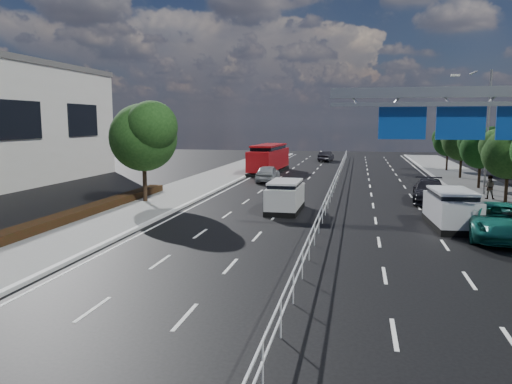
# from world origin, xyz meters

# --- Properties ---
(ground) EXTENTS (160.00, 160.00, 0.00)m
(ground) POSITION_xyz_m (0.00, 0.00, 0.00)
(ground) COLOR black
(ground) RESTS_ON ground
(median_fence) EXTENTS (0.05, 85.00, 1.02)m
(median_fence) POSITION_xyz_m (0.00, 22.50, 0.53)
(median_fence) COLOR silver
(median_fence) RESTS_ON ground
(overhead_gantry) EXTENTS (10.24, 0.38, 7.45)m
(overhead_gantry) POSITION_xyz_m (6.74, 10.05, 5.61)
(overhead_gantry) COLOR gray
(overhead_gantry) RESTS_ON ground
(streetlight_far) EXTENTS (2.78, 2.40, 9.00)m
(streetlight_far) POSITION_xyz_m (10.50, 26.00, 5.21)
(streetlight_far) COLOR gray
(streetlight_far) RESTS_ON ground
(near_tree_back) EXTENTS (4.84, 4.51, 6.69)m
(near_tree_back) POSITION_xyz_m (-11.94, 17.97, 4.61)
(near_tree_back) COLOR black
(near_tree_back) RESTS_ON ground
(far_tree_e) EXTENTS (3.63, 3.38, 5.13)m
(far_tree_e) POSITION_xyz_m (11.25, 21.98, 3.56)
(far_tree_e) COLOR black
(far_tree_e) RESTS_ON ground
(far_tree_f) EXTENTS (3.52, 3.28, 5.02)m
(far_tree_f) POSITION_xyz_m (11.24, 29.48, 3.49)
(far_tree_f) COLOR black
(far_tree_f) RESTS_ON ground
(far_tree_g) EXTENTS (3.96, 3.69, 5.45)m
(far_tree_g) POSITION_xyz_m (11.25, 36.98, 3.75)
(far_tree_g) COLOR black
(far_tree_g) RESTS_ON ground
(far_tree_h) EXTENTS (3.41, 3.18, 4.91)m
(far_tree_h) POSITION_xyz_m (11.24, 44.48, 3.42)
(far_tree_h) COLOR black
(far_tree_h) RESTS_ON ground
(white_minivan) EXTENTS (1.91, 4.31, 1.86)m
(white_minivan) POSITION_xyz_m (-2.47, 16.83, 0.91)
(white_minivan) COLOR black
(white_minivan) RESTS_ON ground
(red_bus) EXTENTS (2.96, 10.11, 2.99)m
(red_bus) POSITION_xyz_m (-7.50, 39.34, 1.56)
(red_bus) COLOR black
(red_bus) RESTS_ON ground
(near_car_silver) EXTENTS (1.87, 4.50, 1.52)m
(near_car_silver) POSITION_xyz_m (-6.13, 31.30, 0.76)
(near_car_silver) COLOR #94979A
(near_car_silver) RESTS_ON ground
(near_car_dark) EXTENTS (2.00, 4.31, 1.37)m
(near_car_dark) POSITION_xyz_m (-2.56, 56.02, 0.68)
(near_car_dark) COLOR black
(near_car_dark) RESTS_ON ground
(silver_minivan) EXTENTS (2.29, 4.80, 1.94)m
(silver_minivan) POSITION_xyz_m (6.50, 14.00, 0.96)
(silver_minivan) COLOR black
(silver_minivan) RESTS_ON ground
(parked_car_teal) EXTENTS (3.18, 5.94, 1.59)m
(parked_car_teal) POSITION_xyz_m (8.19, 12.00, 0.79)
(parked_car_teal) COLOR #186F61
(parked_car_teal) RESTS_ON ground
(parked_car_dark) EXTENTS (2.65, 5.44, 1.53)m
(parked_car_dark) POSITION_xyz_m (6.50, 22.18, 0.76)
(parked_car_dark) COLOR black
(parked_car_dark) RESTS_ON ground
(pedestrian_b) EXTENTS (0.88, 0.74, 1.61)m
(pedestrian_b) POSITION_xyz_m (10.55, 23.61, 0.95)
(pedestrian_b) COLOR gray
(pedestrian_b) RESTS_ON sidewalk_far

